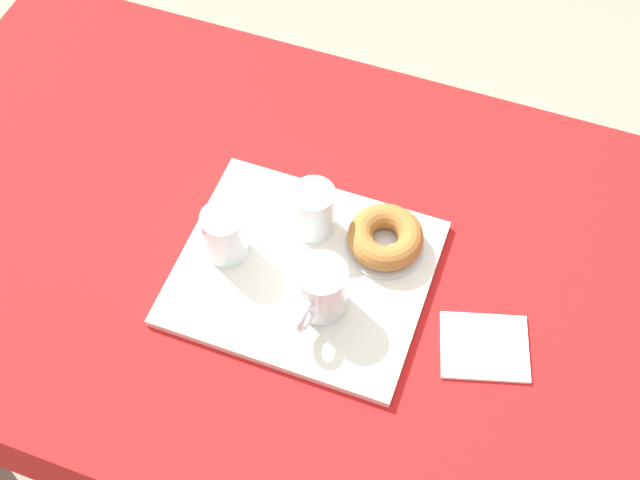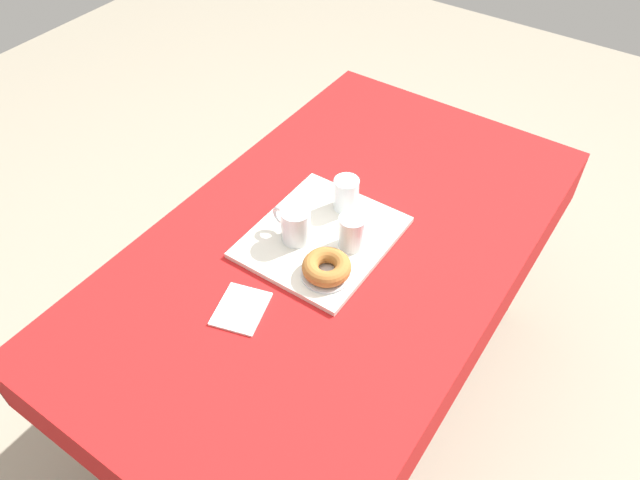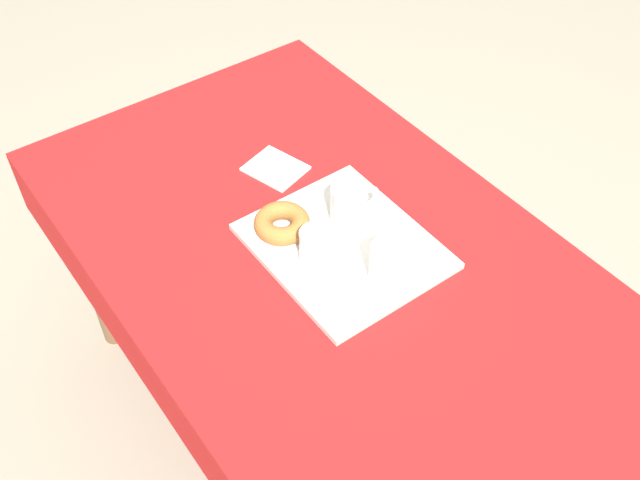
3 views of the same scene
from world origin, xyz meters
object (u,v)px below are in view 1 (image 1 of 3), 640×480
water_glass_far (314,212)px  paper_napkin (484,347)px  tea_mug_left (321,291)px  water_glass_near (225,236)px  donut_plate_left (384,245)px  dining_table (304,281)px  serving_tray (304,272)px  sugar_donut_left (385,237)px

water_glass_far → paper_napkin: (-0.31, 0.11, -0.05)m
paper_napkin → tea_mug_left: bearing=5.3°
water_glass_near → water_glass_far: same height
donut_plate_left → dining_table: bearing=23.5°
dining_table → serving_tray: size_ratio=3.87×
serving_tray → paper_napkin: (-0.30, 0.03, -0.00)m
water_glass_near → sugar_donut_left: water_glass_near is taller
water_glass_near → paper_napkin: size_ratio=0.71×
serving_tray → donut_plate_left: donut_plate_left is taller
serving_tray → tea_mug_left: tea_mug_left is taller
donut_plate_left → paper_napkin: donut_plate_left is taller
donut_plate_left → water_glass_far: bearing=1.7°
sugar_donut_left → dining_table: bearing=23.5°
sugar_donut_left → donut_plate_left: bearing=-90.0°
dining_table → water_glass_far: water_glass_far is taller
sugar_donut_left → water_glass_far: bearing=1.7°
tea_mug_left → water_glass_far: size_ratio=1.25×
tea_mug_left → sugar_donut_left: size_ratio=0.97×
dining_table → donut_plate_left: donut_plate_left is taller
donut_plate_left → serving_tray: bearing=39.0°
dining_table → paper_napkin: (-0.32, 0.06, 0.09)m
dining_table → water_glass_near: bearing=20.1°
water_glass_near → tea_mug_left: bearing=166.5°
dining_table → tea_mug_left: tea_mug_left is taller
tea_mug_left → donut_plate_left: tea_mug_left is taller
tea_mug_left → paper_napkin: (-0.25, -0.02, -0.06)m
serving_tray → water_glass_far: water_glass_far is taller
water_glass_near → dining_table: bearing=-159.9°
paper_napkin → sugar_donut_left: bearing=-29.9°
serving_tray → water_glass_far: (0.01, -0.08, 0.05)m
donut_plate_left → tea_mug_left: bearing=66.6°
tea_mug_left → paper_napkin: 0.26m
donut_plate_left → paper_napkin: bearing=150.1°
water_glass_far → donut_plate_left: water_glass_far is taller
dining_table → paper_napkin: size_ratio=11.43×
donut_plate_left → sugar_donut_left: (0.00, 0.00, 0.02)m
sugar_donut_left → water_glass_near: bearing=21.8°
water_glass_far → sugar_donut_left: bearing=-178.3°
sugar_donut_left → serving_tray: bearing=39.0°
dining_table → sugar_donut_left: (-0.12, -0.05, 0.13)m
serving_tray → donut_plate_left: 0.14m
serving_tray → tea_mug_left: 0.09m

